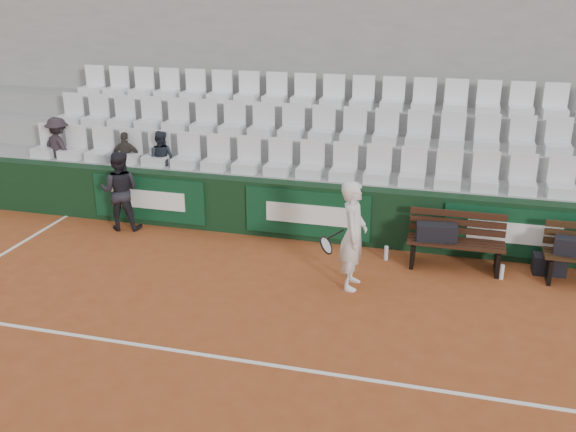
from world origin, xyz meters
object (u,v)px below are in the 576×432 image
Objects in this scene: tennis_player at (353,235)px; spectator_b at (125,135)px; spectator_c at (159,136)px; spectator_a at (56,126)px; water_bottle_far at (502,272)px; water_bottle_near at (386,253)px; sports_bag_left at (437,232)px; bench_left at (455,255)px; ball_kid at (120,191)px; sports_bag_ground at (549,265)px; sports_bag_right at (574,247)px.

spectator_b is at bearing 155.61° from tennis_player.
spectator_b is 0.93× the size of spectator_c.
spectator_b is (1.47, 0.00, -0.11)m from spectator_a.
spectator_b is at bearing 169.08° from water_bottle_far.
spectator_b is (-5.19, 1.09, 1.39)m from water_bottle_near.
spectator_a is (-7.43, 1.13, 1.04)m from sports_bag_left.
ball_kid is at bearing 178.17° from bench_left.
sports_bag_ground is at bearing -165.72° from spectator_a.
bench_left is at bearing 165.55° from ball_kid.
bench_left is at bearing 2.00° from sports_bag_left.
sports_bag_ground is at bearing 6.79° from bench_left.
spectator_b reaches higher than water_bottle_near.
spectator_a is (-8.45, 1.35, 1.50)m from water_bottle_far.
water_bottle_far is (1.80, -0.26, -0.00)m from water_bottle_near.
spectator_b is (-5.96, 1.13, 0.93)m from sports_bag_left.
ball_kid reaches higher than water_bottle_far.
ball_kid is 1.30m from spectator_c.
water_bottle_far is (-0.98, -0.17, -0.46)m from sports_bag_right.
tennis_player is 4.67m from spectator_c.
spectator_a is 1.47m from spectator_b.
spectator_a reaches higher than sports_bag_right.
sports_bag_ground is 0.48× the size of spectator_b.
sports_bag_right is 0.44× the size of spectator_a.
spectator_a is (-9.44, 1.18, 1.04)m from sports_bag_right.
water_bottle_near is at bearing -169.13° from spectator_a.
spectator_b is 0.73m from spectator_c.
spectator_a is at bearing -11.80° from spectator_b.
spectator_c is (2.19, 0.00, -0.07)m from spectator_a.
water_bottle_far is at bearing -17.68° from bench_left.
spectator_b reaches higher than tennis_player.
spectator_a is (-6.26, 2.17, 0.80)m from tennis_player.
water_bottle_near is at bearing 70.13° from tennis_player.
tennis_player is 1.50× the size of spectator_c.
water_bottle_far is at bearing 20.65° from tennis_player.
spectator_a is 2.19m from spectator_c.
sports_bag_right reaches higher than sports_bag_ground.
spectator_c is (0.39, 0.93, 0.82)m from ball_kid.
sports_bag_right reaches higher than water_bottle_near.
sports_bag_right is at bearing 17.43° from tennis_player.
sports_bag_ground is 2.05× the size of water_bottle_near.
sports_bag_left is 0.43× the size of ball_kid.
ball_kid is at bearing 177.96° from sports_bag_left.
water_bottle_far is at bearing -8.16° from water_bottle_near.
sports_bag_left is at bearing 178.64° from sports_bag_right.
bench_left reaches higher than sports_bag_ground.
ball_kid is 1.42× the size of spectator_b.
spectator_b is (-7.71, 0.95, 1.36)m from sports_bag_ground.
spectator_a is at bearing -2.34° from spectator_c.
water_bottle_near is 6.91m from spectator_a.
sports_bag_left is 1.15m from water_bottle_far.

